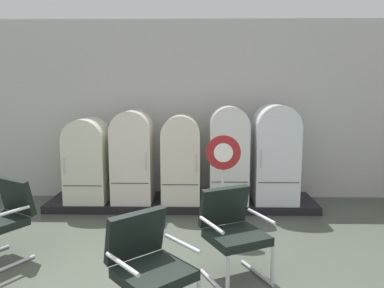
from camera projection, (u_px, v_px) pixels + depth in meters
name	position (u px, v px, depth m)	size (l,w,h in m)	color
back_wall	(183.00, 110.00, 6.87)	(11.76, 0.12, 3.22)	beige
display_plinth	(182.00, 202.00, 6.47)	(4.52, 0.95, 0.13)	black
refrigerator_0	(88.00, 158.00, 6.28)	(0.67, 0.70, 1.40)	silver
refrigerator_1	(133.00, 154.00, 6.23)	(0.65, 0.63, 1.53)	silver
refrigerator_2	(181.00, 156.00, 6.21)	(0.63, 0.61, 1.46)	beige
refrigerator_3	(229.00, 152.00, 6.19)	(0.63, 0.62, 1.60)	silver
refrigerator_4	(275.00, 151.00, 6.22)	(0.70, 0.72, 1.63)	silver
armchair_left	(2.00, 215.00, 4.40)	(0.82, 0.85, 0.95)	silver
armchair_right	(232.00, 228.00, 3.99)	(0.80, 0.83, 0.95)	silver
armchair_center	(148.00, 262.00, 3.20)	(0.85, 0.86, 0.95)	silver
sign_stand	(223.00, 187.00, 5.08)	(0.47, 0.32, 1.40)	#2D2D30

